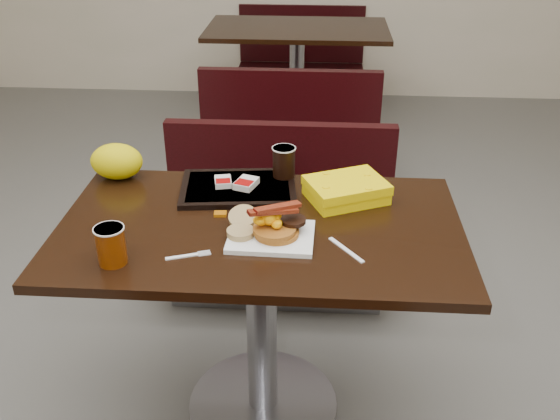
# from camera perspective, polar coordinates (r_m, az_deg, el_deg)

# --- Properties ---
(floor) EXTENTS (6.00, 7.00, 0.01)m
(floor) POSITION_cam_1_polar(r_m,az_deg,el_deg) (2.33, -1.53, -17.49)
(floor) COLOR slate
(floor) RESTS_ON ground
(table_near) EXTENTS (1.20, 0.70, 0.75)m
(table_near) POSITION_cam_1_polar(r_m,az_deg,el_deg) (2.07, -1.67, -10.32)
(table_near) COLOR black
(table_near) RESTS_ON floor
(bench_near_n) EXTENTS (1.00, 0.46, 0.72)m
(bench_near_n) POSITION_cam_1_polar(r_m,az_deg,el_deg) (2.66, -0.27, -1.03)
(bench_near_n) COLOR black
(bench_near_n) RESTS_ON floor
(table_far) EXTENTS (1.20, 0.70, 0.75)m
(table_far) POSITION_cam_1_polar(r_m,az_deg,el_deg) (4.40, 1.53, 11.54)
(table_far) COLOR black
(table_far) RESTS_ON floor
(bench_far_s) EXTENTS (1.00, 0.46, 0.72)m
(bench_far_s) POSITION_cam_1_polar(r_m,az_deg,el_deg) (3.75, 1.05, 8.14)
(bench_far_s) COLOR black
(bench_far_s) RESTS_ON floor
(bench_far_n) EXTENTS (1.00, 0.46, 0.72)m
(bench_far_n) POSITION_cam_1_polar(r_m,az_deg,el_deg) (5.08, 1.88, 13.72)
(bench_far_n) COLOR black
(bench_far_n) RESTS_ON floor
(platter) EXTENTS (0.25, 0.19, 0.01)m
(platter) POSITION_cam_1_polar(r_m,az_deg,el_deg) (1.79, -0.82, -2.45)
(platter) COLOR white
(platter) RESTS_ON table_near
(pancake_stack) EXTENTS (0.13, 0.13, 0.03)m
(pancake_stack) POSITION_cam_1_polar(r_m,az_deg,el_deg) (1.77, -0.30, -1.89)
(pancake_stack) COLOR #9D561A
(pancake_stack) RESTS_ON platter
(sausage_patty) EXTENTS (0.09, 0.09, 0.01)m
(sausage_patty) POSITION_cam_1_polar(r_m,az_deg,el_deg) (1.79, 1.22, -0.96)
(sausage_patty) COLOR black
(sausage_patty) RESTS_ON pancake_stack
(scrambled_eggs) EXTENTS (0.09, 0.08, 0.04)m
(scrambled_eggs) POSITION_cam_1_polar(r_m,az_deg,el_deg) (1.76, -1.07, -0.82)
(scrambled_eggs) COLOR #FBA605
(scrambled_eggs) RESTS_ON pancake_stack
(bacon_strips) EXTENTS (0.16, 0.13, 0.01)m
(bacon_strips) POSITION_cam_1_polar(r_m,az_deg,el_deg) (1.75, -0.63, -0.03)
(bacon_strips) COLOR #450604
(bacon_strips) RESTS_ON scrambled_eggs
(muffin_bottom) EXTENTS (0.08, 0.08, 0.02)m
(muffin_bottom) POSITION_cam_1_polar(r_m,az_deg,el_deg) (1.78, -3.62, -2.05)
(muffin_bottom) COLOR tan
(muffin_bottom) RESTS_ON platter
(muffin_top) EXTENTS (0.10, 0.10, 0.05)m
(muffin_top) POSITION_cam_1_polar(r_m,az_deg,el_deg) (1.83, -3.39, -0.67)
(muffin_top) COLOR tan
(muffin_top) RESTS_ON platter
(coffee_cup_near) EXTENTS (0.10, 0.10, 0.11)m
(coffee_cup_near) POSITION_cam_1_polar(r_m,az_deg,el_deg) (1.72, -15.14, -3.14)
(coffee_cup_near) COLOR #993A05
(coffee_cup_near) RESTS_ON table_near
(fork) EXTENTS (0.12, 0.06, 0.00)m
(fork) POSITION_cam_1_polar(r_m,az_deg,el_deg) (1.73, -8.94, -4.21)
(fork) COLOR white
(fork) RESTS_ON table_near
(knife) EXTENTS (0.10, 0.13, 0.00)m
(knife) POSITION_cam_1_polar(r_m,az_deg,el_deg) (1.75, 6.04, -3.63)
(knife) COLOR white
(knife) RESTS_ON table_near
(condiment_syrup) EXTENTS (0.04, 0.03, 0.01)m
(condiment_syrup) POSITION_cam_1_polar(r_m,az_deg,el_deg) (1.91, -5.46, -0.35)
(condiment_syrup) COLOR #9D5106
(condiment_syrup) RESTS_ON table_near
(condiment_ketchup) EXTENTS (0.05, 0.05, 0.01)m
(condiment_ketchup) POSITION_cam_1_polar(r_m,az_deg,el_deg) (1.91, -3.52, -0.25)
(condiment_ketchup) COLOR #8C0504
(condiment_ketchup) RESTS_ON table_near
(tray) EXTENTS (0.40, 0.30, 0.02)m
(tray) POSITION_cam_1_polar(r_m,az_deg,el_deg) (2.06, -3.82, 2.02)
(tray) COLOR black
(tray) RESTS_ON table_near
(hashbrown_sleeve_left) EXTENTS (0.07, 0.08, 0.02)m
(hashbrown_sleeve_left) POSITION_cam_1_polar(r_m,az_deg,el_deg) (2.06, -5.21, 2.59)
(hashbrown_sleeve_left) COLOR silver
(hashbrown_sleeve_left) RESTS_ON tray
(hashbrown_sleeve_right) EXTENTS (0.08, 0.10, 0.02)m
(hashbrown_sleeve_right) POSITION_cam_1_polar(r_m,az_deg,el_deg) (2.04, -3.10, 2.43)
(hashbrown_sleeve_right) COLOR silver
(hashbrown_sleeve_right) RESTS_ON tray
(coffee_cup_far) EXTENTS (0.10, 0.10, 0.10)m
(coffee_cup_far) POSITION_cam_1_polar(r_m,az_deg,el_deg) (2.09, 0.35, 4.40)
(coffee_cup_far) COLOR black
(coffee_cup_far) RESTS_ON tray
(clamshell) EXTENTS (0.29, 0.26, 0.06)m
(clamshell) POSITION_cam_1_polar(r_m,az_deg,el_deg) (2.00, 6.05, 1.83)
(clamshell) COLOR yellow
(clamshell) RESTS_ON table_near
(paper_bag) EXTENTS (0.20, 0.17, 0.12)m
(paper_bag) POSITION_cam_1_polar(r_m,az_deg,el_deg) (2.19, -14.65, 4.31)
(paper_bag) COLOR yellow
(paper_bag) RESTS_ON table_near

